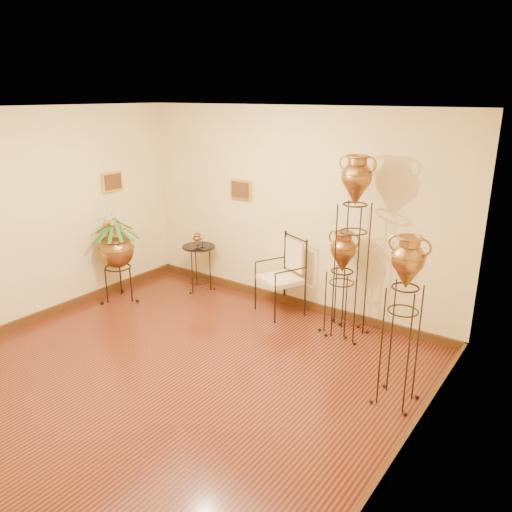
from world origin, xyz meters
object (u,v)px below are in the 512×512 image
Objects in this scene: amphora_tall at (352,247)px; amphora_mid at (402,321)px; planter_urn at (116,247)px; armchair at (280,276)px; side_table at (199,267)px.

amphora_tall is 1.32× the size of amphora_mid.
amphora_mid is at bearing -1.81° from planter_urn.
amphora_mid reaches higher than armchair.
planter_urn is 2.43m from armchair.
planter_urn is 1.62× the size of side_table.
amphora_mid is at bearing -45.66° from amphora_tall.
amphora_mid is at bearing -3.27° from armchair.
amphora_tall is at bearing 15.49° from planter_urn.
amphora_tall is 2.69m from side_table.
amphora_tall is 1.25m from armchair.
amphora_mid is 1.92× the size of side_table.
planter_urn is at bearing -164.51° from amphora_tall.
side_table is (-1.49, 0.00, -0.17)m from armchair.
amphora_mid is 3.79m from side_table.
amphora_tall reaches higher than amphora_mid.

